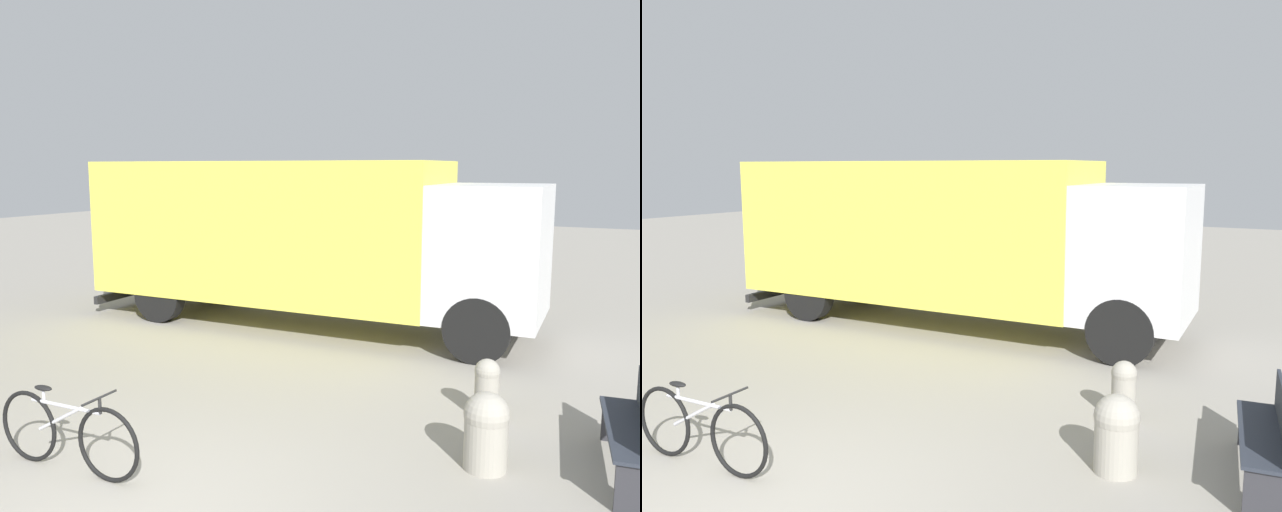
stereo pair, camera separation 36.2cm
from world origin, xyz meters
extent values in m
cube|color=#EAE04C|center=(-2.69, 6.58, 1.81)|extent=(6.84, 2.47, 2.58)
cube|color=silver|center=(1.56, 6.69, 1.61)|extent=(1.78, 2.24, 2.19)
cube|color=black|center=(-6.13, 6.48, 0.28)|extent=(0.16, 2.17, 0.16)
cylinder|color=black|center=(1.54, 7.68, 0.52)|extent=(1.04, 0.31, 1.03)
cylinder|color=black|center=(1.59, 5.71, 0.52)|extent=(1.04, 0.31, 1.03)
cylinder|color=black|center=(-4.58, 7.51, 0.52)|extent=(1.04, 0.31, 1.03)
cylinder|color=black|center=(-4.53, 5.55, 0.52)|extent=(1.04, 0.31, 1.03)
cube|color=#282D38|center=(3.71, 2.83, 0.47)|extent=(0.59, 1.68, 0.04)
cube|color=#2D2D33|center=(3.80, 2.06, 0.23)|extent=(0.34, 0.09, 0.45)
cube|color=#2D2D33|center=(3.62, 3.60, 0.23)|extent=(0.34, 0.09, 0.45)
torus|color=black|center=(-1.74, 0.39, 0.37)|extent=(0.75, 0.07, 0.74)
torus|color=black|center=(-0.69, 0.43, 0.37)|extent=(0.75, 0.07, 0.74)
cylinder|color=silver|center=(-1.22, 0.41, 0.67)|extent=(0.89, 0.07, 0.04)
cylinder|color=silver|center=(-1.29, 0.41, 0.53)|extent=(0.60, 0.06, 0.35)
cylinder|color=silver|center=(-1.50, 0.40, 0.73)|extent=(0.03, 0.03, 0.12)
ellipsoid|color=black|center=(-1.50, 0.40, 0.81)|extent=(0.22, 0.10, 0.05)
cylinder|color=black|center=(-0.77, 0.43, 0.75)|extent=(0.03, 0.03, 0.16)
cylinder|color=black|center=(-0.77, 0.43, 0.83)|extent=(0.04, 0.44, 0.02)
cylinder|color=#9E998C|center=(2.46, 2.33, 0.28)|extent=(0.43, 0.43, 0.57)
sphere|color=#9E998C|center=(2.46, 2.33, 0.57)|extent=(0.45, 0.45, 0.45)
cylinder|color=#9E998C|center=(2.19, 3.62, 0.29)|extent=(0.29, 0.29, 0.58)
sphere|color=#9E998C|center=(2.19, 3.62, 0.58)|extent=(0.30, 0.30, 0.30)
camera|label=1|loc=(3.64, -3.66, 2.99)|focal=35.00mm
camera|label=2|loc=(3.96, -3.48, 2.99)|focal=35.00mm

